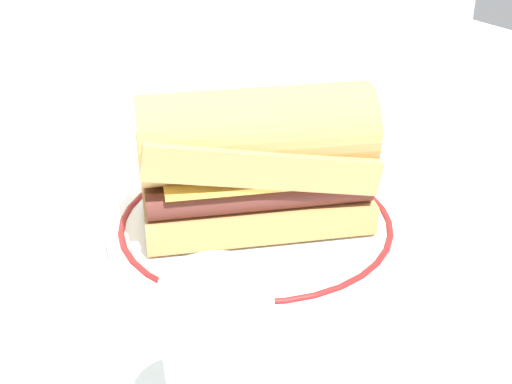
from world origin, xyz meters
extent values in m
plane|color=white|center=(0.00, 0.00, 0.00)|extent=(1.50, 1.50, 0.00)
cylinder|color=white|center=(0.00, 0.00, 0.01)|extent=(0.27, 0.27, 0.01)
torus|color=maroon|center=(0.00, 0.00, 0.01)|extent=(0.25, 0.25, 0.01)
cube|color=tan|center=(0.00, 0.00, 0.03)|extent=(0.22, 0.16, 0.03)
cylinder|color=brown|center=(-0.01, -0.03, 0.05)|extent=(0.19, 0.09, 0.02)
cylinder|color=brown|center=(0.00, 0.00, 0.05)|extent=(0.19, 0.09, 0.02)
cylinder|color=#603312|center=(0.01, 0.02, 0.05)|extent=(0.19, 0.09, 0.02)
cube|color=#EFC64C|center=(0.00, 0.00, 0.07)|extent=(0.18, 0.14, 0.01)
cube|color=tan|center=(0.00, 0.00, 0.08)|extent=(0.22, 0.16, 0.06)
cylinder|color=tan|center=(0.00, 0.00, 0.10)|extent=(0.21, 0.15, 0.08)
cylinder|color=silver|center=(-0.15, -0.19, 0.06)|extent=(0.06, 0.06, 0.12)
camera|label=1|loc=(-0.30, -0.46, 0.34)|focal=49.21mm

